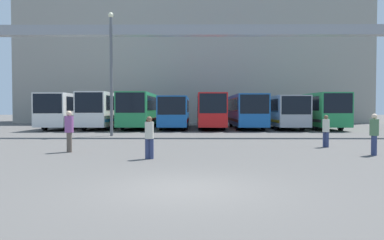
{
  "coord_description": "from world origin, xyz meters",
  "views": [
    {
      "loc": [
        0.23,
        -8.83,
        1.93
      ],
      "look_at": [
        -0.02,
        21.31,
        0.97
      ],
      "focal_mm": 35.0,
      "sensor_mm": 36.0,
      "label": 1
    }
  ],
  "objects_px": {
    "lamp_post": "(111,69)",
    "pedestrian_far_center": "(326,130)",
    "pedestrian_near_right": "(69,130)",
    "bus_slot_4": "(210,109)",
    "bus_slot_6": "(282,110)",
    "pedestrian_mid_right": "(374,133)",
    "bus_slot_3": "(175,110)",
    "bus_slot_7": "(317,109)",
    "bus_slot_1": "(104,108)",
    "bus_slot_2": "(140,108)",
    "pedestrian_near_center": "(149,136)",
    "bus_slot_0": "(69,109)",
    "bus_slot_5": "(246,109)"
  },
  "relations": [
    {
      "from": "bus_slot_1",
      "to": "bus_slot_2",
      "type": "relative_size",
      "value": 0.89
    },
    {
      "from": "bus_slot_0",
      "to": "bus_slot_5",
      "type": "height_order",
      "value": "bus_slot_0"
    },
    {
      "from": "bus_slot_0",
      "to": "pedestrian_far_center",
      "type": "bearing_deg",
      "value": -42.27
    },
    {
      "from": "bus_slot_1",
      "to": "bus_slot_6",
      "type": "relative_size",
      "value": 1.02
    },
    {
      "from": "bus_slot_4",
      "to": "pedestrian_mid_right",
      "type": "xyz_separation_m",
      "value": [
        5.87,
        -20.69,
        -0.95
      ]
    },
    {
      "from": "pedestrian_near_right",
      "to": "pedestrian_near_center",
      "type": "xyz_separation_m",
      "value": [
        3.78,
        -2.15,
        -0.11
      ]
    },
    {
      "from": "bus_slot_5",
      "to": "lamp_post",
      "type": "distance_m",
      "value": 14.47
    },
    {
      "from": "bus_slot_1",
      "to": "pedestrian_near_center",
      "type": "bearing_deg",
      "value": -71.99
    },
    {
      "from": "bus_slot_6",
      "to": "pedestrian_near_right",
      "type": "distance_m",
      "value": 23.31
    },
    {
      "from": "pedestrian_mid_right",
      "to": "lamp_post",
      "type": "distance_m",
      "value": 17.31
    },
    {
      "from": "bus_slot_1",
      "to": "pedestrian_far_center",
      "type": "xyz_separation_m",
      "value": [
        15.07,
        -16.81,
        -1.06
      ]
    },
    {
      "from": "bus_slot_6",
      "to": "pedestrian_far_center",
      "type": "xyz_separation_m",
      "value": [
        -1.69,
        -16.69,
        -0.9
      ]
    },
    {
      "from": "bus_slot_6",
      "to": "bus_slot_3",
      "type": "bearing_deg",
      "value": 178.39
    },
    {
      "from": "bus_slot_5",
      "to": "lamp_post",
      "type": "relative_size",
      "value": 1.23
    },
    {
      "from": "pedestrian_near_right",
      "to": "lamp_post",
      "type": "height_order",
      "value": "lamp_post"
    },
    {
      "from": "bus_slot_6",
      "to": "pedestrian_mid_right",
      "type": "bearing_deg",
      "value": -92.41
    },
    {
      "from": "bus_slot_3",
      "to": "bus_slot_7",
      "type": "xyz_separation_m",
      "value": [
        13.41,
        -0.1,
        0.15
      ]
    },
    {
      "from": "bus_slot_1",
      "to": "bus_slot_5",
      "type": "xyz_separation_m",
      "value": [
        13.41,
        0.08,
        -0.1
      ]
    },
    {
      "from": "bus_slot_2",
      "to": "bus_slot_6",
      "type": "distance_m",
      "value": 13.43
    },
    {
      "from": "bus_slot_3",
      "to": "pedestrian_mid_right",
      "type": "distance_m",
      "value": 22.18
    },
    {
      "from": "bus_slot_1",
      "to": "bus_slot_2",
      "type": "bearing_deg",
      "value": 10.32
    },
    {
      "from": "bus_slot_1",
      "to": "bus_slot_3",
      "type": "xyz_separation_m",
      "value": [
        6.7,
        0.16,
        -0.19
      ]
    },
    {
      "from": "bus_slot_2",
      "to": "pedestrian_far_center",
      "type": "relative_size",
      "value": 7.27
    },
    {
      "from": "bus_slot_0",
      "to": "bus_slot_4",
      "type": "distance_m",
      "value": 13.43
    },
    {
      "from": "bus_slot_1",
      "to": "pedestrian_near_right",
      "type": "height_order",
      "value": "bus_slot_1"
    },
    {
      "from": "bus_slot_0",
      "to": "pedestrian_near_right",
      "type": "bearing_deg",
      "value": -71.19
    },
    {
      "from": "bus_slot_2",
      "to": "bus_slot_6",
      "type": "relative_size",
      "value": 1.14
    },
    {
      "from": "bus_slot_2",
      "to": "pedestrian_near_right",
      "type": "height_order",
      "value": "bus_slot_2"
    },
    {
      "from": "bus_slot_6",
      "to": "pedestrian_near_center",
      "type": "xyz_separation_m",
      "value": [
        -9.88,
        -21.02,
        -0.88
      ]
    },
    {
      "from": "bus_slot_4",
      "to": "pedestrian_near_right",
      "type": "xyz_separation_m",
      "value": [
        -6.96,
        -19.69,
        -0.89
      ]
    },
    {
      "from": "bus_slot_4",
      "to": "bus_slot_5",
      "type": "distance_m",
      "value": 3.41
    },
    {
      "from": "bus_slot_2",
      "to": "pedestrian_near_right",
      "type": "relative_size",
      "value": 6.34
    },
    {
      "from": "pedestrian_near_center",
      "to": "bus_slot_1",
      "type": "bearing_deg",
      "value": 111.75
    },
    {
      "from": "bus_slot_0",
      "to": "pedestrian_near_center",
      "type": "height_order",
      "value": "bus_slot_0"
    },
    {
      "from": "bus_slot_3",
      "to": "lamp_post",
      "type": "bearing_deg",
      "value": -112.38
    },
    {
      "from": "bus_slot_2",
      "to": "pedestrian_mid_right",
      "type": "xyz_separation_m",
      "value": [
        12.57,
        -20.6,
        -0.99
      ]
    },
    {
      "from": "lamp_post",
      "to": "pedestrian_far_center",
      "type": "bearing_deg",
      "value": -31.34
    },
    {
      "from": "bus_slot_2",
      "to": "pedestrian_near_center",
      "type": "bearing_deg",
      "value": -80.8
    },
    {
      "from": "bus_slot_3",
      "to": "pedestrian_far_center",
      "type": "bearing_deg",
      "value": -63.77
    },
    {
      "from": "bus_slot_7",
      "to": "pedestrian_near_right",
      "type": "distance_m",
      "value": 25.56
    },
    {
      "from": "bus_slot_5",
      "to": "pedestrian_near_right",
      "type": "relative_size",
      "value": 5.76
    },
    {
      "from": "bus_slot_3",
      "to": "bus_slot_6",
      "type": "height_order",
      "value": "bus_slot_6"
    },
    {
      "from": "bus_slot_1",
      "to": "pedestrian_mid_right",
      "type": "height_order",
      "value": "bus_slot_1"
    },
    {
      "from": "bus_slot_7",
      "to": "pedestrian_far_center",
      "type": "distance_m",
      "value": 17.64
    },
    {
      "from": "bus_slot_0",
      "to": "pedestrian_mid_right",
      "type": "xyz_separation_m",
      "value": [
        19.27,
        -19.92,
        -0.94
      ]
    },
    {
      "from": "pedestrian_near_right",
      "to": "bus_slot_4",
      "type": "bearing_deg",
      "value": -46.61
    },
    {
      "from": "bus_slot_3",
      "to": "lamp_post",
      "type": "xyz_separation_m",
      "value": [
        -3.91,
        -9.5,
        2.92
      ]
    },
    {
      "from": "bus_slot_5",
      "to": "pedestrian_near_center",
      "type": "bearing_deg",
      "value": -107.11
    },
    {
      "from": "bus_slot_3",
      "to": "bus_slot_4",
      "type": "xyz_separation_m",
      "value": [
        3.35,
        0.54,
        0.15
      ]
    },
    {
      "from": "pedestrian_far_center",
      "to": "lamp_post",
      "type": "bearing_deg",
      "value": -151.9
    }
  ]
}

